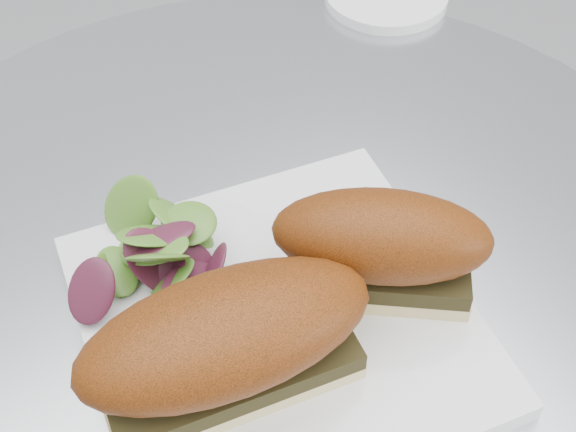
{
  "coord_description": "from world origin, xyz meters",
  "views": [
    {
      "loc": [
        -0.2,
        -0.3,
        1.18
      ],
      "look_at": [
        0.01,
        0.01,
        0.77
      ],
      "focal_mm": 50.0,
      "sensor_mm": 36.0,
      "label": 1
    }
  ],
  "objects": [
    {
      "name": "plate",
      "position": [
        -0.03,
        -0.05,
        0.74
      ],
      "size": [
        0.29,
        0.29,
        0.02
      ],
      "primitive_type": "cube",
      "rotation": [
        0.0,
        0.0,
        -0.22
      ],
      "color": "white",
      "rests_on": "table"
    },
    {
      "name": "sandwich_right",
      "position": [
        0.04,
        -0.07,
        0.79
      ],
      "size": [
        0.15,
        0.14,
        0.08
      ],
      "rotation": [
        0.0,
        0.0,
        -0.71
      ],
      "color": "beige",
      "rests_on": "plate"
    },
    {
      "name": "sandwich_left",
      "position": [
        -0.08,
        -0.07,
        0.79
      ],
      "size": [
        0.19,
        0.12,
        0.08
      ],
      "rotation": [
        0.0,
        0.0,
        -0.21
      ],
      "color": "beige",
      "rests_on": "plate"
    },
    {
      "name": "salad",
      "position": [
        -0.08,
        0.03,
        0.77
      ],
      "size": [
        0.11,
        0.11,
        0.05
      ],
      "primitive_type": null,
      "color": "#5E9631",
      "rests_on": "plate"
    },
    {
      "name": "table",
      "position": [
        0.0,
        0.0,
        0.49
      ],
      "size": [
        0.7,
        0.7,
        0.73
      ],
      "color": "silver",
      "rests_on": "ground"
    }
  ]
}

